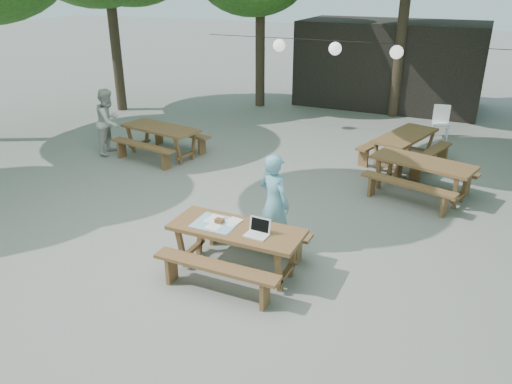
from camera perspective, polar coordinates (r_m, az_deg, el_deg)
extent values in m
plane|color=slate|center=(9.09, -1.37, -3.84)|extent=(80.00, 80.00, 0.00)
cube|color=black|center=(18.23, 15.10, 13.96)|extent=(6.00, 3.00, 2.80)
cube|color=brown|center=(7.41, -2.26, -4.30)|extent=(2.00, 0.80, 0.06)
cube|color=brown|center=(7.05, -4.62, -8.48)|extent=(1.90, 0.28, 0.05)
cube|color=brown|center=(8.06, -0.15, -4.05)|extent=(1.90, 0.28, 0.05)
cube|color=brown|center=(7.59, -2.21, -6.81)|extent=(1.70, 0.70, 0.69)
cube|color=brown|center=(12.61, -10.84, 7.18)|extent=(2.11, 1.13, 0.06)
cube|color=brown|center=(12.26, -12.87, 5.21)|extent=(1.92, 0.60, 0.05)
cube|color=brown|center=(13.14, -8.77, 6.75)|extent=(1.92, 0.60, 0.05)
cube|color=brown|center=(12.72, -10.72, 5.56)|extent=(1.79, 0.98, 0.69)
cube|color=brown|center=(10.61, 18.54, 3.24)|extent=(2.14, 1.29, 0.06)
cube|color=brown|center=(10.14, 16.96, 0.86)|extent=(1.91, 0.76, 0.05)
cube|color=brown|center=(11.28, 19.62, 2.81)|extent=(1.91, 0.76, 0.05)
cube|color=brown|center=(10.74, 18.29, 1.37)|extent=(1.82, 1.11, 0.69)
cube|color=brown|center=(12.31, 16.74, 6.20)|extent=(1.33, 2.14, 0.06)
cube|color=brown|center=(12.16, 19.35, 4.30)|extent=(0.80, 1.90, 0.05)
cube|color=brown|center=(12.65, 13.94, 5.67)|extent=(0.80, 1.90, 0.05)
cube|color=brown|center=(12.42, 16.54, 4.55)|extent=(1.15, 1.83, 0.69)
imported|color=#74B8D4|center=(7.99, 2.09, -1.27)|extent=(0.71, 0.60, 1.66)
imported|color=beige|center=(13.13, -16.46, 7.75)|extent=(0.76, 0.90, 1.65)
cube|color=white|center=(14.83, 20.36, 7.28)|extent=(0.51, 0.51, 0.04)
cube|color=white|center=(14.95, 20.44, 8.43)|extent=(0.44, 0.12, 0.48)
cube|color=white|center=(14.88, 20.25, 6.50)|extent=(0.49, 0.49, 0.38)
cube|color=white|center=(7.16, 0.05, -4.98)|extent=(0.34, 0.25, 0.02)
cube|color=white|center=(7.20, 0.47, -3.78)|extent=(0.33, 0.08, 0.23)
cube|color=black|center=(7.19, 0.45, -3.81)|extent=(0.28, 0.06, 0.19)
cube|color=teal|center=(7.54, -4.61, -3.56)|extent=(0.65, 0.55, 0.01)
cube|color=white|center=(7.47, -4.66, -3.79)|extent=(0.23, 0.31, 0.00)
cube|color=white|center=(7.55, -2.70, -3.40)|extent=(0.25, 0.33, 0.00)
cube|color=white|center=(7.65, -4.82, -3.08)|extent=(0.24, 0.31, 0.00)
cube|color=brown|center=(7.52, -4.19, -3.29)|extent=(0.13, 0.10, 0.06)
cylinder|color=black|center=(13.69, 12.02, 16.41)|extent=(9.00, 0.02, 0.02)
sphere|color=white|center=(14.40, 2.67, 16.39)|extent=(0.34, 0.34, 0.34)
sphere|color=white|center=(13.89, 9.04, 15.88)|extent=(0.34, 0.34, 0.34)
sphere|color=white|center=(13.54, 15.77, 15.13)|extent=(0.34, 0.34, 0.34)
cylinder|color=#2D2319|center=(17.36, -15.83, 16.53)|extent=(0.32, 0.32, 4.64)
cylinder|color=#2D2319|center=(17.36, 0.48, 17.29)|extent=(0.32, 0.32, 4.60)
cylinder|color=#2D2319|center=(16.53, 16.31, 17.08)|extent=(0.32, 0.32, 5.16)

